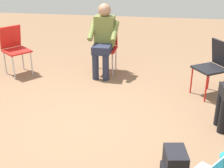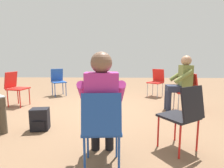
# 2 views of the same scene
# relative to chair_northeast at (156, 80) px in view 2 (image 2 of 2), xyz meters

# --- Properties ---
(ground_plane) EXTENTS (14.00, 14.00, 0.00)m
(ground_plane) POSITION_rel_chair_northeast_xyz_m (-1.71, -1.60, -0.50)
(ground_plane) COLOR brown
(chair_northeast) EXTENTS (0.58, 0.59, 0.85)m
(chair_northeast) POSITION_rel_chair_northeast_xyz_m (0.00, 0.00, 0.00)
(chair_northeast) COLOR red
(chair_northeast) RESTS_ON ground
(chair_east) EXTENTS (0.45, 0.42, 0.85)m
(chair_east) POSITION_rel_chair_northeast_xyz_m (0.35, -1.57, 0.00)
(chair_east) COLOR red
(chair_east) RESTS_ON ground
(chair_southeast) EXTENTS (0.56, 0.58, 0.85)m
(chair_southeast) POSITION_rel_chair_northeast_xyz_m (-0.40, -3.34, 0.00)
(chair_southeast) COLOR black
(chair_southeast) RESTS_ON ground
(chair_west) EXTENTS (0.50, 0.46, 0.85)m
(chair_west) POSITION_rel_chair_northeast_xyz_m (-3.74, -1.26, 0.00)
(chair_west) COLOR red
(chair_west) RESTS_ON ground
(chair_south) EXTENTS (0.43, 0.46, 0.85)m
(chair_south) POSITION_rel_chair_northeast_xyz_m (-1.38, -3.76, 0.00)
(chair_south) COLOR #1E4799
(chair_south) RESTS_ON ground
(chair_northwest) EXTENTS (0.57, 0.58, 0.85)m
(chair_northwest) POSITION_rel_chair_northeast_xyz_m (-3.12, 0.04, 0.00)
(chair_northwest) COLOR #1E4799
(chair_northwest) RESTS_ON ground
(person_in_olive) EXTENTS (0.53, 0.51, 1.24)m
(person_in_olive) POSITION_rel_chair_northeast_xyz_m (0.19, -1.56, 0.20)
(person_in_olive) COLOR #23283D
(person_in_olive) RESTS_ON ground
(person_in_magenta) EXTENTS (0.52, 0.54, 1.24)m
(person_in_magenta) POSITION_rel_chair_northeast_xyz_m (-1.40, -3.59, 0.20)
(person_in_magenta) COLOR black
(person_in_magenta) RESTS_ON ground
(backpack_near_laptop_user) EXTENTS (0.31, 0.28, 0.36)m
(backpack_near_laptop_user) POSITION_rel_chair_northeast_xyz_m (-2.50, -2.72, -0.34)
(backpack_near_laptop_user) COLOR black
(backpack_near_laptop_user) RESTS_ON ground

